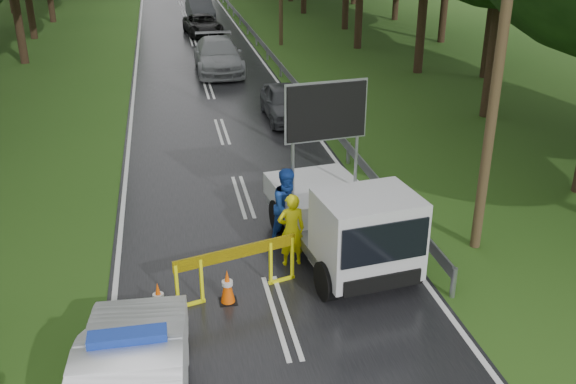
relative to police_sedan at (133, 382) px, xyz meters
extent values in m
plane|color=#274D16|center=(2.80, 2.43, -0.79)|extent=(160.00, 160.00, 0.00)
cube|color=black|center=(2.80, 32.43, -0.78)|extent=(7.00, 140.00, 0.02)
cylinder|color=gray|center=(6.50, 2.43, -0.44)|extent=(0.12, 0.12, 0.70)
cube|color=gray|center=(6.50, 32.43, -0.24)|extent=(0.05, 60.00, 0.30)
cylinder|color=#483A21|center=(8.00, 4.43, 4.21)|extent=(0.24, 0.24, 10.00)
imported|color=white|center=(0.00, 0.00, 0.00)|extent=(1.89, 4.85, 1.57)
cube|color=#1938A5|center=(0.00, 0.00, 0.86)|extent=(1.19, 0.38, 0.16)
cube|color=gray|center=(4.56, 5.03, -0.23)|extent=(2.59, 4.52, 0.26)
cube|color=silver|center=(4.42, 6.05, 0.18)|extent=(2.45, 2.71, 0.56)
cube|color=silver|center=(4.80, 3.21, 0.49)|extent=(2.24, 1.89, 1.74)
cube|color=black|center=(4.91, 2.38, 0.69)|extent=(1.88, 0.29, 0.87)
cube|color=black|center=(4.48, 5.64, 2.48)|extent=(1.94, 0.38, 1.33)
cylinder|color=black|center=(3.86, 2.88, -0.36)|extent=(0.40, 0.89, 0.86)
cylinder|color=black|center=(5.79, 3.14, -0.36)|extent=(0.40, 0.89, 0.86)
cylinder|color=black|center=(3.44, 6.12, -0.36)|extent=(0.40, 0.89, 0.86)
cylinder|color=black|center=(5.36, 6.38, -0.36)|extent=(0.40, 0.89, 0.86)
cube|color=#FEFF0D|center=(0.77, 3.07, -0.26)|extent=(0.08, 0.08, 1.05)
cube|color=#FEFF0D|center=(1.28, 3.21, -0.26)|extent=(0.08, 0.08, 1.05)
cube|color=#FEFF0D|center=(2.80, 3.64, -0.26)|extent=(0.08, 0.08, 1.05)
cube|color=#FEFF0D|center=(3.30, 3.78, -0.26)|extent=(0.08, 0.08, 1.05)
cube|color=#F2CC00|center=(2.04, 3.43, 0.21)|extent=(2.65, 0.79, 0.26)
imported|color=yellow|center=(3.41, 4.43, 0.10)|extent=(0.67, 0.46, 1.78)
imported|color=#173C98|center=(3.54, 5.43, 0.20)|extent=(1.17, 1.06, 1.97)
imported|color=#3E4045|center=(5.40, 15.56, -0.12)|extent=(1.60, 3.96, 1.35)
imported|color=#989A9F|center=(3.60, 24.15, 0.02)|extent=(2.30, 5.62, 1.63)
imported|color=black|center=(3.60, 34.77, -0.14)|extent=(2.56, 4.83, 1.29)
imported|color=#3E4045|center=(3.84, 40.77, 0.00)|extent=(2.01, 4.88, 1.57)
cube|color=black|center=(1.80, 3.13, -0.77)|extent=(0.37, 0.37, 0.03)
cone|color=#FF5908|center=(1.80, 3.13, -0.39)|extent=(0.31, 0.31, 0.76)
cube|color=black|center=(4.19, 6.26, -0.78)|extent=(0.33, 0.33, 0.03)
cone|color=#FF5908|center=(4.19, 6.26, -0.43)|extent=(0.27, 0.27, 0.69)
cube|color=black|center=(0.39, 2.93, -0.77)|extent=(0.36, 0.36, 0.03)
cone|color=#FF5908|center=(0.39, 2.93, -0.40)|extent=(0.30, 0.30, 0.75)
cube|color=black|center=(5.20, 3.93, -0.78)|extent=(0.36, 0.36, 0.03)
cone|color=#FF5908|center=(5.20, 3.93, -0.40)|extent=(0.29, 0.29, 0.73)
camera|label=1|loc=(0.85, -8.27, 6.76)|focal=40.00mm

